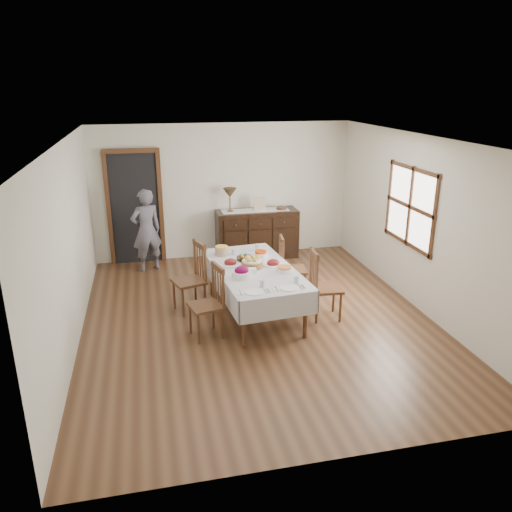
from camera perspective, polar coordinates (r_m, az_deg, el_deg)
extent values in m
plane|color=brown|center=(7.43, 0.17, -7.18)|extent=(6.00, 6.00, 0.00)
cube|color=white|center=(6.69, 0.19, 13.18)|extent=(5.00, 6.00, 0.02)
cube|color=white|center=(9.81, -3.73, 7.38)|extent=(5.00, 0.02, 2.60)
cube|color=white|center=(4.29, 9.20, -8.91)|extent=(5.00, 0.02, 2.60)
cube|color=white|center=(6.87, -20.61, 0.99)|extent=(0.02, 6.00, 2.60)
cube|color=white|center=(7.87, 18.26, 3.48)|extent=(0.02, 6.00, 2.60)
cube|color=white|center=(8.07, 17.27, 5.42)|extent=(0.02, 1.30, 1.10)
cube|color=#53311C|center=(8.06, 17.19, 5.42)|extent=(0.03, 1.46, 1.26)
cube|color=black|center=(9.72, -13.65, 5.25)|extent=(0.90, 0.06, 2.10)
cube|color=#53311C|center=(9.70, -13.65, 5.22)|extent=(1.04, 0.08, 2.18)
cube|color=silver|center=(7.30, -0.21, -1.50)|extent=(1.26, 2.21, 0.04)
cylinder|color=#53311C|center=(6.53, -1.38, -7.75)|extent=(0.06, 0.06, 0.68)
cylinder|color=#53311C|center=(6.81, 5.67, -6.69)|extent=(0.06, 0.06, 0.68)
cylinder|color=#53311C|center=(8.15, -5.09, -2.17)|extent=(0.06, 0.06, 0.68)
cylinder|color=#53311C|center=(8.37, 0.69, -1.51)|extent=(0.06, 0.06, 0.68)
cube|color=silver|center=(7.22, -4.30, -3.04)|extent=(0.22, 2.15, 0.33)
cube|color=silver|center=(7.52, 3.71, -2.07)|extent=(0.22, 2.15, 0.33)
cube|color=silver|center=(6.42, 2.73, -5.91)|extent=(1.10, 0.12, 0.33)
cube|color=silver|center=(8.31, -2.47, 0.05)|extent=(1.10, 0.12, 0.33)
cube|color=#53311C|center=(6.80, -5.77, -5.71)|extent=(0.51, 0.51, 0.04)
cylinder|color=#53311C|center=(6.99, -7.52, -7.17)|extent=(0.04, 0.04, 0.43)
cylinder|color=#53311C|center=(6.71, -6.56, -8.34)|extent=(0.04, 0.04, 0.43)
cylinder|color=#53311C|center=(7.10, -4.91, -6.67)|extent=(0.04, 0.04, 0.43)
cylinder|color=#53311C|center=(6.81, -3.85, -7.80)|extent=(0.04, 0.04, 0.43)
cylinder|color=#53311C|center=(6.90, -4.90, -2.75)|extent=(0.04, 0.04, 0.56)
cylinder|color=#53311C|center=(6.59, -3.75, -3.81)|extent=(0.04, 0.04, 0.56)
cube|color=#53311C|center=(6.66, -4.39, -1.36)|extent=(0.13, 0.40, 0.08)
cylinder|color=#53311C|center=(6.83, -4.62, -3.16)|extent=(0.02, 0.02, 0.46)
cylinder|color=#53311C|center=(6.75, -4.34, -3.42)|extent=(0.02, 0.02, 0.46)
cylinder|color=#53311C|center=(6.68, -4.05, -3.69)|extent=(0.02, 0.02, 0.46)
cube|color=#53311C|center=(7.58, -7.70, -2.90)|extent=(0.55, 0.55, 0.04)
cylinder|color=#53311C|center=(7.77, -9.34, -4.38)|extent=(0.04, 0.04, 0.45)
cylinder|color=#53311C|center=(7.47, -8.35, -5.34)|extent=(0.04, 0.04, 0.45)
cylinder|color=#53311C|center=(7.89, -6.93, -3.89)|extent=(0.04, 0.04, 0.45)
cylinder|color=#53311C|center=(7.59, -5.85, -4.81)|extent=(0.04, 0.04, 0.45)
cylinder|color=#53311C|center=(7.72, -6.98, -0.15)|extent=(0.04, 0.04, 0.59)
cylinder|color=#53311C|center=(7.39, -5.81, -0.98)|extent=(0.04, 0.04, 0.59)
cube|color=#53311C|center=(7.47, -6.48, 1.26)|extent=(0.17, 0.41, 0.08)
cylinder|color=#53311C|center=(7.64, -6.69, -0.50)|extent=(0.02, 0.02, 0.48)
cylinder|color=#53311C|center=(7.56, -6.40, -0.71)|extent=(0.02, 0.02, 0.48)
cylinder|color=#53311C|center=(7.48, -6.11, -0.92)|extent=(0.02, 0.02, 0.48)
cube|color=#53311C|center=(7.36, 8.02, -3.68)|extent=(0.47, 0.47, 0.04)
cylinder|color=#53311C|center=(7.35, 9.61, -5.86)|extent=(0.04, 0.04, 0.44)
cylinder|color=#53311C|center=(7.66, 8.86, -4.77)|extent=(0.04, 0.04, 0.44)
cylinder|color=#53311C|center=(7.26, 6.95, -6.06)|extent=(0.04, 0.04, 0.44)
cylinder|color=#53311C|center=(7.57, 6.30, -4.94)|extent=(0.04, 0.04, 0.44)
cylinder|color=#53311C|center=(7.04, 6.98, -2.19)|extent=(0.04, 0.04, 0.58)
cylinder|color=#53311C|center=(7.37, 6.27, -1.15)|extent=(0.04, 0.04, 0.58)
cube|color=#53311C|center=(7.12, 6.69, 0.21)|extent=(0.08, 0.42, 0.08)
cylinder|color=#53311C|center=(7.13, 6.79, -2.07)|extent=(0.02, 0.02, 0.47)
cylinder|color=#53311C|center=(7.21, 6.61, -1.81)|extent=(0.02, 0.02, 0.47)
cylinder|color=#53311C|center=(7.29, 6.44, -1.55)|extent=(0.02, 0.02, 0.47)
cube|color=#53311C|center=(8.06, 4.24, -1.58)|extent=(0.47, 0.47, 0.04)
cylinder|color=#53311C|center=(8.02, 5.59, -3.54)|extent=(0.04, 0.04, 0.43)
cylinder|color=#53311C|center=(8.33, 5.18, -2.64)|extent=(0.04, 0.04, 0.43)
cylinder|color=#53311C|center=(7.97, 3.17, -3.63)|extent=(0.04, 0.04, 0.43)
cylinder|color=#53311C|center=(8.28, 2.85, -2.72)|extent=(0.04, 0.04, 0.43)
cylinder|color=#53311C|center=(7.77, 3.10, -0.16)|extent=(0.04, 0.04, 0.56)
cylinder|color=#53311C|center=(8.11, 2.76, 0.68)|extent=(0.04, 0.04, 0.56)
cube|color=#53311C|center=(7.86, 2.96, 1.92)|extent=(0.09, 0.40, 0.08)
cylinder|color=#53311C|center=(7.86, 3.01, -0.08)|extent=(0.02, 0.02, 0.46)
cylinder|color=#53311C|center=(7.94, 2.93, 0.13)|extent=(0.02, 0.02, 0.46)
cylinder|color=#53311C|center=(8.03, 2.84, 0.34)|extent=(0.02, 0.02, 0.46)
cube|color=black|center=(9.86, 0.10, 2.54)|extent=(1.59, 0.53, 0.95)
cube|color=black|center=(9.43, -2.36, 3.55)|extent=(0.44, 0.02, 0.19)
sphere|color=brown|center=(9.41, -2.34, 3.52)|extent=(0.03, 0.03, 0.03)
cube|color=black|center=(9.52, 0.47, 3.73)|extent=(0.44, 0.02, 0.19)
sphere|color=brown|center=(9.50, 0.50, 3.69)|extent=(0.03, 0.03, 0.03)
cube|color=black|center=(9.64, 3.24, 3.89)|extent=(0.44, 0.02, 0.19)
sphere|color=brown|center=(9.62, 3.27, 3.85)|extent=(0.03, 0.03, 0.03)
imported|color=slate|center=(9.26, -12.44, 3.17)|extent=(0.59, 0.48, 1.63)
cylinder|color=#915C32|center=(7.29, -0.46, -0.96)|extent=(0.31, 0.31, 0.09)
cylinder|color=white|center=(7.27, -0.46, -0.53)|extent=(0.28, 0.28, 0.02)
sphere|color=gold|center=(7.28, 0.14, -0.27)|extent=(0.08, 0.08, 0.08)
sphere|color=gold|center=(7.33, -0.40, -0.11)|extent=(0.08, 0.08, 0.08)
sphere|color=gold|center=(7.29, -1.02, -0.23)|extent=(0.08, 0.08, 0.08)
sphere|color=gold|center=(7.21, -0.87, -0.47)|extent=(0.08, 0.08, 0.08)
sphere|color=gold|center=(7.20, -0.15, -0.49)|extent=(0.08, 0.08, 0.08)
cylinder|color=black|center=(7.58, -1.14, -0.33)|extent=(0.29, 0.29, 0.06)
ellipsoid|color=pink|center=(7.57, -0.56, 0.09)|extent=(0.05, 0.05, 0.06)
ellipsoid|color=#75CDEF|center=(7.63, -1.08, 0.24)|extent=(0.05, 0.05, 0.06)
ellipsoid|color=#6DC461|center=(7.59, -1.69, 0.13)|extent=(0.05, 0.05, 0.06)
ellipsoid|color=#FAAB40|center=(7.50, -1.55, -0.10)|extent=(0.05, 0.05, 0.06)
ellipsoid|color=#B18BCE|center=(7.49, -0.85, -0.12)|extent=(0.05, 0.05, 0.06)
cylinder|color=white|center=(7.42, -2.94, -0.95)|extent=(0.32, 0.32, 0.02)
ellipsoid|color=maroon|center=(7.41, -2.95, -0.73)|extent=(0.19, 0.16, 0.11)
cylinder|color=white|center=(7.40, 1.98, -1.00)|extent=(0.30, 0.30, 0.01)
ellipsoid|color=maroon|center=(7.38, 1.98, -0.79)|extent=(0.19, 0.16, 0.11)
cylinder|color=white|center=(6.92, -1.64, -2.13)|extent=(0.27, 0.27, 0.08)
ellipsoid|color=#640237|center=(6.90, -1.65, -1.64)|extent=(0.20, 0.17, 0.11)
cylinder|color=white|center=(7.74, 0.54, 0.14)|extent=(0.24, 0.24, 0.06)
cylinder|color=#E33B02|center=(7.73, 0.54, 0.47)|extent=(0.18, 0.18, 0.03)
cylinder|color=tan|center=(7.83, -3.94, 0.48)|extent=(0.21, 0.21, 0.10)
cylinder|color=#F8B64A|center=(7.81, -3.95, 0.98)|extent=(0.20, 0.20, 0.04)
cylinder|color=white|center=(7.15, 3.25, -1.58)|extent=(0.23, 0.23, 0.05)
cylinder|color=orange|center=(7.14, 3.25, -1.30)|extent=(0.20, 0.20, 0.02)
cube|color=white|center=(7.08, -0.55, -1.69)|extent=(0.15, 0.10, 0.07)
cylinder|color=white|center=(6.45, -0.29, -4.12)|extent=(0.25, 0.25, 0.01)
cube|color=white|center=(6.42, -1.78, -4.27)|extent=(0.09, 0.13, 0.01)
cube|color=#B5B5B9|center=(6.42, -1.78, -4.22)|extent=(0.03, 0.16, 0.01)
cube|color=#B5B5B9|center=(6.49, 1.09, -4.02)|extent=(0.03, 0.18, 0.01)
cube|color=#B5B5B9|center=(6.49, 1.44, -3.99)|extent=(0.03, 0.14, 0.01)
cylinder|color=silver|center=(6.60, 0.70, -3.15)|extent=(0.07, 0.07, 0.10)
cylinder|color=white|center=(6.59, 3.77, -3.63)|extent=(0.25, 0.25, 0.01)
cube|color=white|center=(6.55, 2.34, -3.79)|extent=(0.09, 0.13, 0.01)
cube|color=#B5B5B9|center=(6.55, 2.34, -3.74)|extent=(0.03, 0.16, 0.01)
cube|color=#B5B5B9|center=(6.64, 5.10, -3.53)|extent=(0.03, 0.18, 0.01)
cube|color=#B5B5B9|center=(6.65, 5.43, -3.50)|extent=(0.03, 0.14, 0.01)
cylinder|color=silver|center=(6.75, 4.65, -2.69)|extent=(0.07, 0.07, 0.10)
cylinder|color=silver|center=(7.85, -2.55, 0.50)|extent=(0.07, 0.07, 0.09)
cylinder|color=silver|center=(8.02, 0.16, 1.00)|extent=(0.07, 0.07, 0.11)
cube|color=white|center=(9.73, -0.11, 5.26)|extent=(1.30, 0.35, 0.01)
cylinder|color=brown|center=(9.64, -2.98, 5.16)|extent=(0.12, 0.12, 0.03)
cylinder|color=brown|center=(9.60, -2.99, 5.97)|extent=(0.02, 0.02, 0.25)
cone|color=#463820|center=(9.56, -3.01, 7.22)|extent=(0.26, 0.26, 0.18)
cube|color=#C9AE92|center=(9.66, 0.41, 5.98)|extent=(0.22, 0.08, 0.28)
cylinder|color=#53311C|center=(9.80, 2.92, 5.49)|extent=(0.20, 0.20, 0.06)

